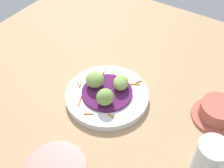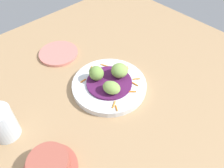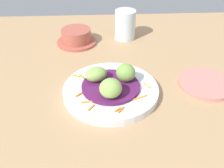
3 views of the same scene
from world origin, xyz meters
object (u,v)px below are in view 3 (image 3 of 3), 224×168
at_px(main_plate, 110,91).
at_px(terracotta_bowl, 76,37).
at_px(water_glass, 125,25).
at_px(guac_scoop_center, 125,73).
at_px(side_plate_small, 205,83).
at_px(guac_scoop_left, 110,88).
at_px(guac_scoop_right, 95,74).

distance_m(main_plate, terracotta_bowl, 0.30).
bearing_deg(water_glass, guac_scoop_center, 174.98).
bearing_deg(main_plate, side_plate_small, -84.35).
height_order(side_plate_small, water_glass, water_glass).
height_order(guac_scoop_left, side_plate_small, guac_scoop_left).
relative_size(side_plate_small, terracotta_bowl, 1.09).
bearing_deg(guac_scoop_right, terracotta_bowl, 14.02).
xyz_separation_m(main_plate, terracotta_bowl, (0.29, 0.10, 0.01)).
distance_m(guac_scoop_center, terracotta_bowl, 0.30).
height_order(guac_scoop_right, water_glass, water_glass).
bearing_deg(side_plate_small, terracotta_bowl, 53.59).
bearing_deg(terracotta_bowl, guac_scoop_right, -165.98).
height_order(guac_scoop_right, side_plate_small, guac_scoop_right).
bearing_deg(guac_scoop_left, terracotta_bowl, 16.75).
height_order(guac_scoop_right, terracotta_bowl, guac_scoop_right).
height_order(guac_scoop_center, terracotta_bowl, guac_scoop_center).
height_order(guac_scoop_left, water_glass, water_glass).
bearing_deg(water_glass, guac_scoop_left, 169.49).
height_order(guac_scoop_left, guac_scoop_right, guac_scoop_left).
bearing_deg(guac_scoop_center, guac_scoop_right, 86.80).
bearing_deg(guac_scoop_right, guac_scoop_center, -93.20).
bearing_deg(side_plate_small, guac_scoop_right, 90.32).
relative_size(terracotta_bowl, water_glass, 1.34).
height_order(main_plate, side_plate_small, main_plate).
bearing_deg(guac_scoop_right, guac_scoop_left, -153.20).
distance_m(guac_scoop_left, guac_scoop_right, 0.07).
xyz_separation_m(guac_scoop_center, guac_scoop_right, (0.00, 0.07, -0.00)).
bearing_deg(main_plate, water_glass, -11.47).
bearing_deg(terracotta_bowl, guac_scoop_left, -163.25).
xyz_separation_m(guac_scoop_left, side_plate_small, (0.07, -0.25, -0.04)).
bearing_deg(terracotta_bowl, water_glass, -79.55).
relative_size(main_plate, terracotta_bowl, 1.81).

